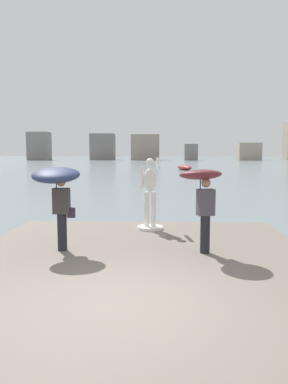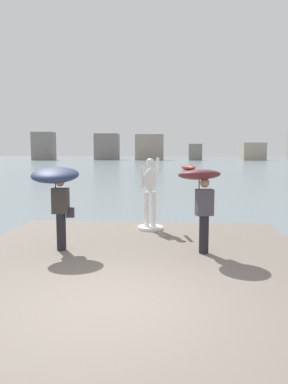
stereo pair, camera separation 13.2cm
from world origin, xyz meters
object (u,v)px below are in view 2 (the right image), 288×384
onlooker_left (57,183)px  onlooker_right (201,188)px  statue_white_figure (150,198)px  boat_far (188,167)px

onlooker_left → onlooker_right: bearing=-1.3°
statue_white_figure → onlooker_left: bearing=-130.1°
statue_white_figure → onlooker_left: (-2.08, -2.47, 0.64)m
statue_white_figure → boat_far: statue_white_figure is taller
onlooker_left → onlooker_right: size_ratio=1.02×
statue_white_figure → onlooker_left: statue_white_figure is taller
boat_far → onlooker_right: bearing=-92.9°
boat_far → onlooker_left: bearing=-96.9°
onlooker_right → boat_far: bearing=87.1°
statue_white_figure → boat_far: bearing=85.3°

